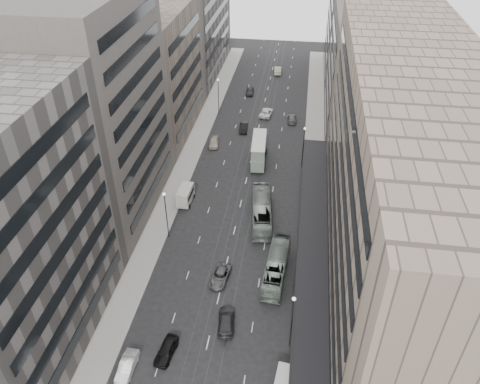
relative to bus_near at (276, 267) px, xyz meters
The scene contains 28 objects.
ground 9.67m from the bus_near, 138.70° to the right, with size 220.00×220.00×0.00m, color black.
sidewalk_right 31.61m from the bus_near, 81.20° to the left, with size 4.00×125.00×0.15m, color gray.
sidewalk_left 36.65m from the bus_near, 121.57° to the left, with size 4.00×125.00×0.15m, color gray.
department_store 19.64m from the bus_near, ahead, with size 19.20×60.00×30.00m.
building_right_mid 49.02m from the bus_near, 72.59° to the left, with size 15.00×28.00×24.00m, color #4D4843.
building_right_far 78.04m from the bus_near, 79.28° to the left, with size 15.00×32.00×28.00m, color slate.
building_left_b 34.95m from the bus_near, 156.11° to the left, with size 15.00×26.00×34.00m, color #4D4843.
building_left_c 50.18m from the bus_near, 125.84° to the left, with size 15.00×28.00×25.00m, color #74695A.
building_left_d 79.13m from the bus_near, 111.52° to the left, with size 15.00×38.00×28.00m, color slate.
lamp_right_near 12.14m from the bus_near, 77.39° to the right, with size 0.44×0.44×8.32m.
lamp_right_far 29.04m from the bus_near, 84.97° to the left, with size 0.44×0.44×8.32m.
lamp_left_near 18.18m from the bus_near, 161.33° to the left, with size 0.44×0.44×8.32m.
lamp_left_far 51.67m from the bus_near, 109.11° to the left, with size 0.44×0.44×8.32m.
bus_near is the anchor object (origin of this frame).
bus_far 12.49m from the bus_near, 105.40° to the left, with size 2.89×12.37×3.44m, color gray.
double_decker 29.81m from the bus_near, 100.98° to the left, with size 3.19×9.09×4.90m.
vw_microbus 17.22m from the bus_near, 83.23° to the right, with size 2.14×4.04×2.09m.
panel_van 22.01m from the bus_near, 138.07° to the left, with size 2.33×4.53×2.82m.
sedan_0 18.66m from the bus_near, 128.55° to the right, with size 1.77×4.40×1.50m, color black.
sedan_1 23.14m from the bus_near, 131.84° to the right, with size 1.53×4.39×1.45m, color silver.
sedan_2 7.83m from the bus_near, 165.33° to the right, with size 2.20×4.76×1.32m, color #505053.
sedan_3 10.86m from the bus_near, 120.16° to the right, with size 2.05×5.03×1.46m, color #27272A.
sedan_4 37.70m from the bus_near, 113.93° to the left, with size 1.88×4.68×1.59m, color #A99C8C.
sedan_5 42.83m from the bus_near, 103.81° to the left, with size 1.61×4.61×1.52m, color black.
sedan_6 49.76m from the bus_near, 97.08° to the left, with size 2.45×5.30×1.47m, color white.
sedan_7 47.39m from the bus_near, 90.38° to the left, with size 1.92×4.72×1.37m, color #545456.
sedan_8 61.75m from the bus_near, 100.51° to the left, with size 1.80×4.47×1.52m, color #272729.
sedan_9 75.52m from the bus_near, 94.21° to the left, with size 1.81×5.18×1.71m, color #A59988.
Camera 1 is at (8.79, -40.20, 47.21)m, focal length 35.00 mm.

